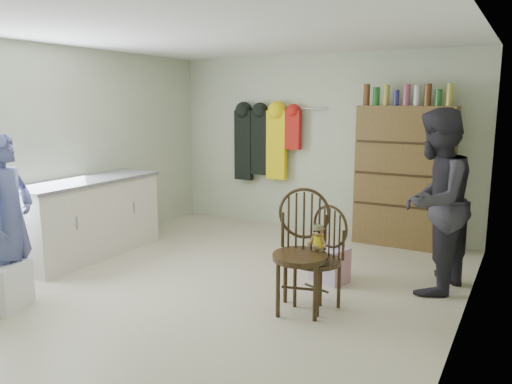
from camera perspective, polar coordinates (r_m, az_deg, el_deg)
The scene contains 10 objects.
ground_plane at distance 5.27m, azimuth -3.49°, elevation -10.33°, with size 5.00×5.00×0.00m, color beige.
room_walls at distance 5.39m, azimuth -0.61°, elevation 7.38°, with size 5.00×5.00×5.00m.
counter at distance 6.36m, azimuth -18.53°, elevation -2.77°, with size 0.64×1.86×0.94m.
chair_front at distance 4.57m, azimuth 7.44°, elevation -6.74°, with size 0.53×0.53×0.94m.
chair_far at distance 4.48m, azimuth 5.21°, elevation -6.19°, with size 0.59×0.59×1.09m.
striped_bag at distance 5.31m, azimuth 8.45°, elevation -8.16°, with size 0.35×0.27×0.36m, color #E57281.
person_left at distance 5.10m, azimuth -26.33°, elevation -2.83°, with size 0.58×0.38×1.58m, color #505894.
person_right at distance 5.11m, azimuth 19.71°, elevation -1.06°, with size 0.88×0.68×1.80m, color #2D2B33.
dresser at distance 6.66m, azimuth 16.56°, elevation 1.82°, with size 1.20×0.39×2.07m.
coat_rack at distance 7.42m, azimuth 0.95°, elevation 5.68°, with size 1.42×0.12×1.09m.
Camera 1 is at (2.67, -4.14, 1.86)m, focal length 35.00 mm.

